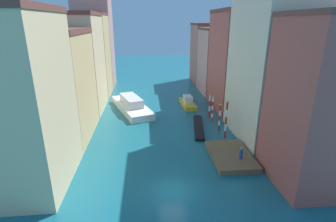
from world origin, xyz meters
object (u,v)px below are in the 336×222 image
object	(u,v)px
mooring_pole_2	(212,108)
mooring_pole_3	(210,105)
gondola_black	(199,127)
motorboat_0	(188,102)
mooring_pole_1	(220,117)
waterfront_dock	(231,156)
person_on_dock	(241,153)
vaporetto_white	(132,105)
mooring_pole_0	(226,119)

from	to	relation	value
mooring_pole_2	mooring_pole_3	bearing A→B (deg)	87.71
gondola_black	motorboat_0	size ratio (longest dim) A/B	1.36
mooring_pole_1	gondola_black	xyz separation A→B (m)	(-2.71, 1.00, -1.84)
waterfront_dock	mooring_pole_2	xyz separation A→B (m)	(0.73, 11.61, 1.78)
person_on_dock	motorboat_0	xyz separation A→B (m)	(-2.46, 20.81, -0.61)
waterfront_dock	vaporetto_white	world-z (taller)	vaporetto_white
mooring_pole_1	motorboat_0	size ratio (longest dim) A/B	0.60
person_on_dock	mooring_pole_0	xyz separation A→B (m)	(0.31, 6.70, 1.39)
waterfront_dock	gondola_black	distance (m)	9.15
person_on_dock	mooring_pole_2	size ratio (longest dim) A/B	0.34
mooring_pole_2	vaporetto_white	size ratio (longest dim) A/B	0.30
mooring_pole_0	mooring_pole_2	size ratio (longest dim) A/B	1.27
mooring_pole_3	mooring_pole_2	bearing A→B (deg)	-92.29
person_on_dock	mooring_pole_1	xyz separation A→B (m)	(0.17, 9.18, 0.78)
person_on_dock	mooring_pole_3	xyz separation A→B (m)	(0.16, 14.94, 0.73)
gondola_black	person_on_dock	bearing A→B (deg)	-75.95
mooring_pole_0	mooring_pole_1	distance (m)	2.56
mooring_pole_2	vaporetto_white	distance (m)	14.24
mooring_pole_1	gondola_black	distance (m)	3.43
mooring_pole_0	vaporetto_white	bearing A→B (deg)	136.24
mooring_pole_3	motorboat_0	world-z (taller)	mooring_pole_3
motorboat_0	mooring_pole_0	bearing A→B (deg)	-78.89
person_on_dock	motorboat_0	distance (m)	20.96
waterfront_dock	gondola_black	world-z (taller)	waterfront_dock
vaporetto_white	mooring_pole_0	bearing A→B (deg)	-43.76
mooring_pole_0	motorboat_0	bearing A→B (deg)	101.11
waterfront_dock	mooring_pole_2	distance (m)	11.77
mooring_pole_0	mooring_pole_2	bearing A→B (deg)	92.11
mooring_pole_3	motorboat_0	bearing A→B (deg)	114.13
mooring_pole_3	gondola_black	size ratio (longest dim) A/B	0.43
mooring_pole_0	mooring_pole_1	world-z (taller)	mooring_pole_0
vaporetto_white	motorboat_0	bearing A→B (deg)	9.47
waterfront_dock	mooring_pole_0	world-z (taller)	mooring_pole_0
person_on_dock	vaporetto_white	size ratio (longest dim) A/B	0.10
mooring_pole_0	vaporetto_white	size ratio (longest dim) A/B	0.39
vaporetto_white	gondola_black	bearing A→B (deg)	-41.45
vaporetto_white	motorboat_0	xyz separation A→B (m)	(10.19, 1.70, -0.27)
vaporetto_white	gondola_black	size ratio (longest dim) A/B	1.49
mooring_pole_2	motorboat_0	distance (m)	8.49
person_on_dock	gondola_black	bearing A→B (deg)	104.05
mooring_pole_2	vaporetto_white	world-z (taller)	mooring_pole_2
waterfront_dock	mooring_pole_3	distance (m)	13.84
person_on_dock	mooring_pole_2	bearing A→B (deg)	89.65
vaporetto_white	motorboat_0	world-z (taller)	vaporetto_white
vaporetto_white	mooring_pole_3	bearing A→B (deg)	-18.01
motorboat_0	mooring_pole_2	bearing A→B (deg)	-72.29
waterfront_dock	person_on_dock	size ratio (longest dim) A/B	5.08
waterfront_dock	person_on_dock	world-z (taller)	person_on_dock
mooring_pole_1	motorboat_0	xyz separation A→B (m)	(-2.63, 11.63, -1.39)
vaporetto_white	waterfront_dock	bearing A→B (deg)	-56.12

